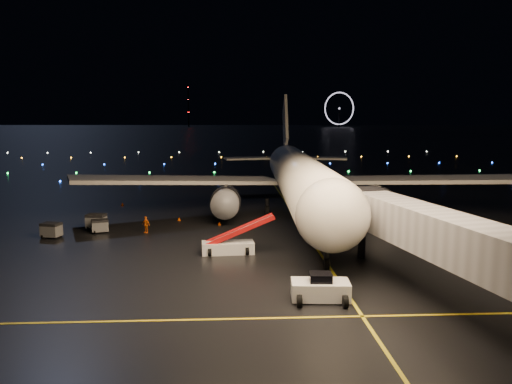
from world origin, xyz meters
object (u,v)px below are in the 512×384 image
airliner (298,151)px  baggage_cart_0 (96,222)px  crew_c (146,225)px  baggage_cart_1 (100,226)px  pushback_tug (320,287)px  baggage_cart_2 (51,230)px  belt_loader (228,235)px

airliner → baggage_cart_0: 27.43m
crew_c → baggage_cart_1: (-5.21, 0.40, -0.19)m
pushback_tug → baggage_cart_2: (-25.66, 19.98, -0.15)m
belt_loader → crew_c: belt_loader is taller
crew_c → baggage_cart_2: bearing=-133.1°
airliner → baggage_cart_1: size_ratio=33.73×
airliner → baggage_cart_2: bearing=-153.1°
airliner → pushback_tug: size_ratio=14.64×
baggage_cart_1 → baggage_cart_2: bearing=-172.6°
pushback_tug → baggage_cart_0: bearing=136.6°
crew_c → baggage_cart_0: crew_c is taller
belt_loader → baggage_cart_2: size_ratio=3.75×
airliner → crew_c: bearing=-146.6°
baggage_cart_1 → crew_c: bearing=-22.9°
pushback_tug → belt_loader: (-6.60, 12.78, 0.78)m
pushback_tug → baggage_cart_1: (-21.06, 22.21, -0.22)m
crew_c → baggage_cart_2: (-9.81, -1.83, -0.13)m
baggage_cart_0 → pushback_tug: bearing=-37.7°
baggage_cart_0 → baggage_cart_2: baggage_cart_0 is taller
airliner → baggage_cart_1: airliner is taller
crew_c → baggage_cart_1: 5.23m
baggage_cart_0 → belt_loader: bearing=-26.4°
pushback_tug → airliner: bearing=89.4°
belt_loader → crew_c: 12.95m
baggage_cart_1 → baggage_cart_2: 5.11m
crew_c → baggage_cart_0: 6.49m
airliner → pushback_tug: (-2.82, -33.12, -7.52)m
belt_loader → baggage_cart_2: 20.40m
airliner → crew_c: airliner is taller
airliner → belt_loader: 23.40m
belt_loader → baggage_cart_2: (-19.06, 7.20, -0.93)m
airliner → belt_loader: airliner is taller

